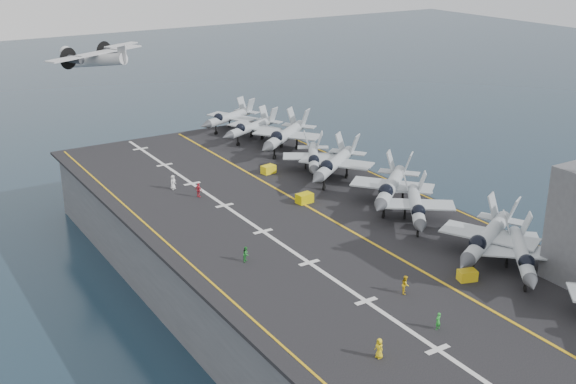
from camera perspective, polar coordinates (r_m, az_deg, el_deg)
ground at (r=93.25m, az=1.31°, el=-8.25°), size 500.00×500.00×0.00m
hull at (r=90.97m, az=1.33°, el=-5.48°), size 36.00×90.00×10.00m
flight_deck at (r=88.84m, az=1.36°, el=-2.45°), size 38.00×92.00×0.40m
foul_line at (r=90.31m, az=2.96°, el=-1.93°), size 0.35×90.00×0.02m
landing_centerline at (r=85.86m, az=-2.00°, el=-3.13°), size 0.50×90.00×0.02m
deck_edge_port at (r=81.46m, az=-8.74°, el=-4.72°), size 0.25×90.00×0.02m
deck_edge_stbd at (r=99.42m, az=10.33°, el=-0.13°), size 0.25×90.00×0.02m
fighter_jet_1 at (r=78.53m, az=17.99°, el=-4.58°), size 16.13×16.59×4.83m
fighter_jet_2 at (r=80.84m, az=15.47°, el=-3.35°), size 18.68×16.38×5.44m
fighter_jet_3 at (r=88.55m, az=10.09°, el=-1.00°), size 16.05×16.99×4.92m
fighter_jet_4 at (r=93.77m, az=8.14°, el=0.53°), size 19.01×18.35×5.53m
fighter_jet_5 at (r=102.38m, az=3.71°, el=2.36°), size 18.69×17.47×5.40m
fighter_jet_6 at (r=106.07m, az=2.03°, el=2.83°), size 14.98×16.32×4.72m
fighter_jet_7 at (r=115.84m, az=-0.22°, el=4.60°), size 19.63×18.48×5.68m
fighter_jet_8 at (r=122.21m, az=-2.90°, el=5.20°), size 16.40×14.12×4.80m
tow_cart_a at (r=76.43m, az=13.98°, el=-6.41°), size 2.14×1.72×1.12m
tow_cart_b at (r=94.47m, az=1.31°, el=-0.49°), size 2.24×1.57×1.27m
tow_cart_c at (r=105.85m, az=-1.56°, el=1.80°), size 2.19×1.62×1.20m
crew_0 at (r=62.21m, az=7.22°, el=-12.15°), size 0.77×1.12×1.82m
crew_2 at (r=78.23m, az=-3.33°, el=-4.91°), size 1.22×1.19×1.71m
crew_4 at (r=97.01m, az=-7.08°, el=0.15°), size 1.17×1.41×2.00m
crew_5 at (r=100.46m, az=-9.08°, el=0.77°), size 1.46×1.33×2.02m
crew_6 at (r=67.04m, az=11.77°, el=-9.95°), size 1.09×0.80×1.67m
crew_7 at (r=72.51m, az=9.26°, el=-7.22°), size 1.31×1.36×1.89m
transport_plane at (r=128.08m, az=-14.90°, el=10.02°), size 24.01×21.19×4.73m
fighter_jet_9 at (r=129.14m, az=-4.66°, el=5.98°), size 16.40×14.12×4.80m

